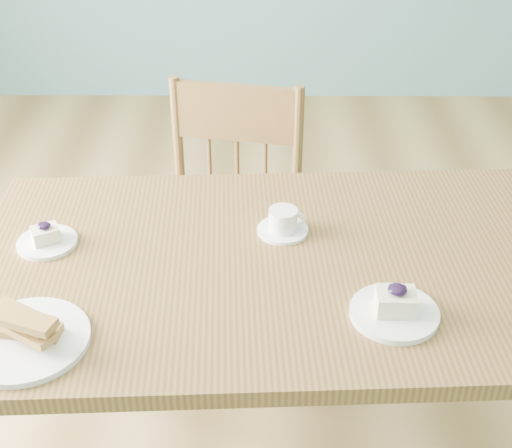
% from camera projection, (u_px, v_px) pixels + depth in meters
% --- Properties ---
extents(dining_table, '(1.43, 0.86, 0.74)m').
position_uv_depth(dining_table, '(280.00, 286.00, 1.64)').
color(dining_table, brown).
rests_on(dining_table, ground).
extents(dining_chair, '(0.48, 0.46, 0.91)m').
position_uv_depth(dining_chair, '(229.00, 234.00, 2.19)').
color(dining_chair, brown).
rests_on(dining_chair, ground).
extents(cheesecake_plate_near, '(0.18, 0.18, 0.08)m').
position_uv_depth(cheesecake_plate_near, '(395.00, 308.00, 1.43)').
color(cheesecake_plate_near, white).
rests_on(cheesecake_plate_near, dining_table).
extents(cheesecake_plate_far, '(0.14, 0.14, 0.06)m').
position_uv_depth(cheesecake_plate_far, '(46.00, 239.00, 1.65)').
color(cheesecake_plate_far, white).
rests_on(cheesecake_plate_far, dining_table).
extents(coffee_cup, '(0.12, 0.12, 0.06)m').
position_uv_depth(coffee_cup, '(283.00, 223.00, 1.68)').
color(coffee_cup, white).
rests_on(coffee_cup, dining_table).
extents(biscotti_plate, '(0.25, 0.25, 0.08)m').
position_uv_depth(biscotti_plate, '(25.00, 334.00, 1.36)').
color(biscotti_plate, white).
rests_on(biscotti_plate, dining_table).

